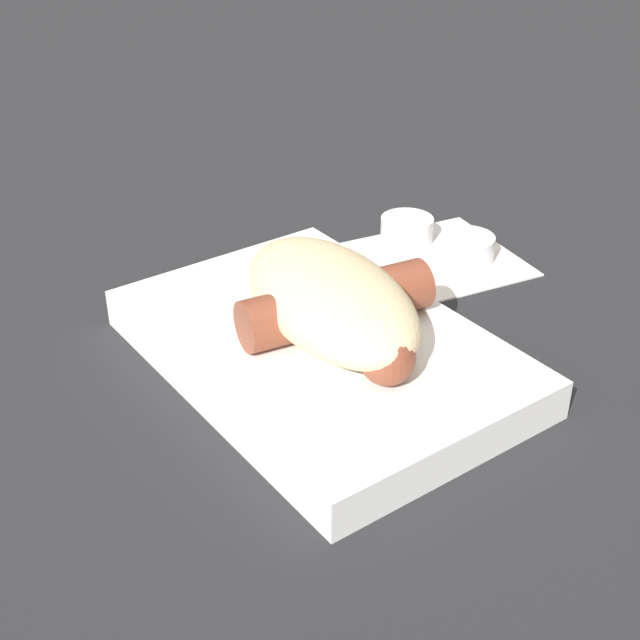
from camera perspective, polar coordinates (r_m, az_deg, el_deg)
name	(u,v)px	position (r m, az deg, el deg)	size (l,w,h in m)	color
ground_plane	(320,367)	(0.60, 0.00, -3.05)	(3.00, 3.00, 0.00)	#232326
food_tray	(320,350)	(0.59, 0.00, -1.96)	(0.27, 0.18, 0.03)	white
bread_roll	(334,300)	(0.57, 0.87, 1.28)	(0.18, 0.12, 0.05)	beige
sausage	(340,306)	(0.58, 1.27, 0.89)	(0.16, 0.14, 0.03)	brown
pickled_veggies	(348,286)	(0.63, 1.79, 2.20)	(0.06, 0.04, 0.00)	orange
napkin	(438,258)	(0.74, 7.59, 3.94)	(0.14, 0.14, 0.00)	white
condiment_cup_near	(467,250)	(0.74, 9.36, 4.44)	(0.04, 0.04, 0.02)	white
condiment_cup_far	(407,231)	(0.76, 5.57, 5.67)	(0.04, 0.04, 0.02)	white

